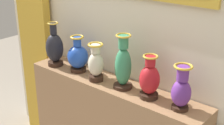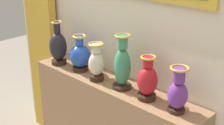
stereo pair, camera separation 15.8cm
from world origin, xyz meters
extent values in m
cube|color=beige|center=(0.00, 0.21, 1.52)|extent=(3.04, 0.10, 3.05)
cube|color=gold|center=(-1.10, 0.09, 1.40)|extent=(0.42, 0.08, 2.81)
cylinder|color=#382319|center=(-0.63, -0.05, 0.99)|extent=(0.14, 0.14, 0.04)
ellipsoid|color=black|center=(-0.63, -0.05, 1.14)|extent=(0.16, 0.16, 0.26)
cylinder|color=black|center=(-0.63, -0.05, 1.31)|extent=(0.06, 0.06, 0.10)
torus|color=gold|center=(-0.63, -0.05, 1.36)|extent=(0.09, 0.09, 0.01)
cylinder|color=#382319|center=(-0.38, -0.01, 0.99)|extent=(0.14, 0.14, 0.03)
ellipsoid|color=#1E47B2|center=(-0.38, -0.01, 1.10)|extent=(0.18, 0.18, 0.20)
cylinder|color=#1E47B2|center=(-0.38, -0.01, 1.24)|extent=(0.07, 0.07, 0.08)
torus|color=gold|center=(-0.38, -0.01, 1.28)|extent=(0.12, 0.12, 0.02)
cylinder|color=#382319|center=(-0.13, -0.05, 0.99)|extent=(0.12, 0.12, 0.04)
ellipsoid|color=beige|center=(-0.13, -0.05, 1.11)|extent=(0.13, 0.13, 0.19)
cylinder|color=beige|center=(-0.13, -0.05, 1.24)|extent=(0.07, 0.07, 0.07)
torus|color=gold|center=(-0.13, -0.05, 1.28)|extent=(0.12, 0.12, 0.02)
cylinder|color=#382319|center=(0.12, -0.01, 0.98)|extent=(0.15, 0.15, 0.03)
ellipsoid|color=#388C60|center=(0.12, -0.01, 1.14)|extent=(0.13, 0.13, 0.30)
cylinder|color=#388C60|center=(0.12, -0.01, 1.34)|extent=(0.08, 0.08, 0.10)
torus|color=gold|center=(0.12, -0.01, 1.39)|extent=(0.12, 0.12, 0.01)
cylinder|color=#382319|center=(0.36, -0.01, 0.99)|extent=(0.14, 0.14, 0.04)
ellipsoid|color=red|center=(0.36, -0.01, 1.11)|extent=(0.15, 0.15, 0.22)
cylinder|color=red|center=(0.36, -0.01, 1.26)|extent=(0.07, 0.07, 0.07)
torus|color=gold|center=(0.36, -0.01, 1.29)|extent=(0.11, 0.11, 0.01)
cylinder|color=#382319|center=(0.62, -0.02, 0.98)|extent=(0.11, 0.11, 0.03)
ellipsoid|color=#6B3393|center=(0.62, -0.02, 1.09)|extent=(0.13, 0.13, 0.19)
cylinder|color=#6B3393|center=(0.62, -0.02, 1.24)|extent=(0.08, 0.08, 0.10)
torus|color=gold|center=(0.62, -0.02, 1.28)|extent=(0.13, 0.13, 0.02)
camera|label=1|loc=(1.51, -1.77, 2.07)|focal=51.39mm
camera|label=2|loc=(1.62, -1.66, 2.07)|focal=51.39mm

